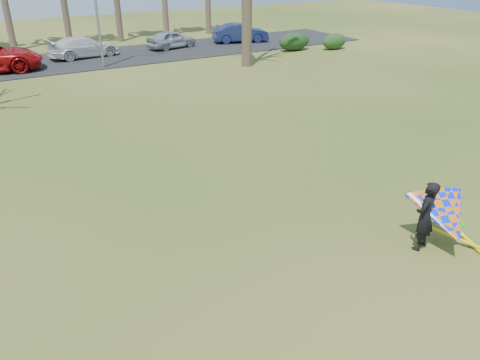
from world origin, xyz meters
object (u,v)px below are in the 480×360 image
car_3 (84,47)px  car_5 (240,33)px  kite_flyer (444,217)px  car_4 (171,39)px

car_3 → car_5: (12.15, -0.36, 0.03)m
car_5 → kite_flyer: 29.11m
car_3 → kite_flyer: bearing=175.1°
car_5 → kite_flyer: size_ratio=1.81×
car_4 → car_3: bearing=76.4°
car_5 → kite_flyer: (-10.55, -27.13, 0.08)m
car_3 → kite_flyer: 27.53m
car_3 → car_5: car_5 is taller
car_5 → car_3: bearing=104.2°
car_4 → car_5: size_ratio=0.87×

